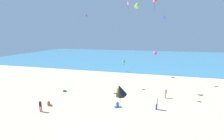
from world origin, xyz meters
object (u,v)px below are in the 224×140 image
person_3 (40,105)px  person_7 (49,104)px  kite_black (120,90)px  kite_green (124,60)px  person_4 (166,93)px  person_1 (117,105)px  beach_chair_far_left (114,92)px  kite_lime (137,5)px  kite_pink (128,2)px  beach_chair_near_camera (64,90)px  kite_blue (164,18)px  person_6 (157,103)px  person_0 (117,92)px  kite_purple (86,15)px  kite_magenta (156,52)px

person_3 → person_7: size_ratio=1.94×
kite_black → kite_green: bearing=99.3°
person_4 → person_7: bearing=47.1°
person_1 → person_4: (6.39, 4.70, 0.58)m
beach_chair_far_left → person_3: person_3 is taller
beach_chair_far_left → kite_lime: kite_lime is taller
kite_pink → person_1: bearing=-94.8°
person_3 → kite_lime: kite_lime is taller
beach_chair_near_camera → person_1: bearing=-45.5°
beach_chair_near_camera → kite_lime: 18.34m
beach_chair_near_camera → kite_blue: kite_blue is taller
beach_chair_far_left → kite_pink: 13.66m
person_4 → kite_green: kite_green is taller
person_6 → kite_green: bearing=160.5°
beach_chair_far_left → person_0: bearing=-118.5°
kite_purple → person_0: bearing=-54.2°
beach_chair_near_camera → person_0: person_0 is taller
person_0 → kite_lime: (2.09, 4.44, 13.16)m
person_0 → kite_purple: kite_purple is taller
beach_chair_near_camera → person_0: 9.25m
person_4 → person_6: bearing=94.5°
person_0 → person_7: (-8.24, -5.15, -0.55)m
beach_chair_far_left → person_1: 4.78m
person_7 → kite_pink: kite_pink is taller
kite_pink → kite_magenta: (4.55, 12.11, -8.06)m
person_3 → kite_blue: bearing=-90.2°
kite_blue → beach_chair_near_camera: bearing=-150.3°
person_0 → person_6: size_ratio=0.90×
kite_black → kite_green: size_ratio=1.24×
kite_blue → person_3: bearing=-133.0°
person_1 → kite_pink: bearing=-140.7°
person_1 → person_0: bearing=-122.5°
person_6 → kite_blue: size_ratio=1.27×
kite_lime → person_4: bearing=-30.2°
beach_chair_near_camera → kite_lime: size_ratio=0.41×
person_4 → kite_blue: (-0.45, 7.63, 11.59)m
person_7 → kite_magenta: (13.95, 18.74, 5.45)m
kite_pink → kite_green: 9.33m
person_6 → kite_purple: bearing=164.5°
kite_magenta → beach_chair_far_left: bearing=-118.0°
kite_pink → beach_chair_near_camera: bearing=-172.1°
beach_chair_near_camera → person_4: size_ratio=0.54×
person_6 → kite_lime: bearing=149.3°
beach_chair_near_camera → kite_green: kite_green is taller
person_7 → person_4: bearing=29.9°
person_0 → person_4: bearing=-121.0°
kite_purple → person_3: bearing=-80.6°
person_7 → kite_purple: 26.31m
person_3 → kite_lime: (10.23, 11.24, 13.14)m
beach_chair_near_camera → person_1: (10.00, -3.25, 0.03)m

